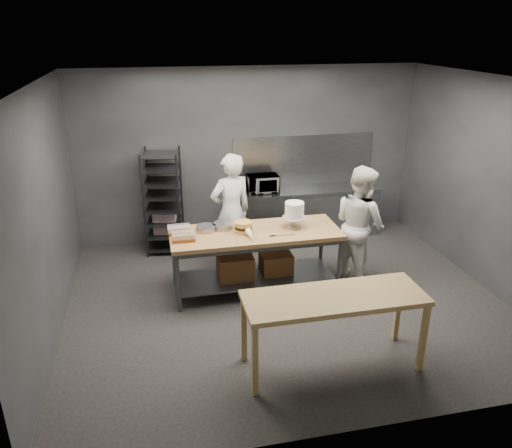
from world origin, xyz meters
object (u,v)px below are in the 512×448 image
(work_table, at_px, (254,253))
(layer_cake, at_px, (243,227))
(chef_behind, at_px, (231,212))
(near_counter, at_px, (334,303))
(chef_right, at_px, (360,224))
(microwave, at_px, (263,184))
(frosted_cake_stand, at_px, (294,212))
(speed_rack, at_px, (164,203))

(work_table, bearing_deg, layer_cake, -173.79)
(work_table, height_order, chef_behind, chef_behind)
(near_counter, xyz_separation_m, layer_cake, (-0.64, 1.90, 0.19))
(chef_right, distance_m, microwave, 2.05)
(work_table, distance_m, chef_right, 1.63)
(work_table, height_order, frosted_cake_stand, frosted_cake_stand)
(near_counter, xyz_separation_m, chef_behind, (-0.68, 2.72, 0.12))
(chef_behind, distance_m, chef_right, 1.96)
(work_table, bearing_deg, microwave, 73.26)
(work_table, relative_size, chef_right, 1.36)
(frosted_cake_stand, relative_size, layer_cake, 1.55)
(microwave, height_order, frosted_cake_stand, frosted_cake_stand)
(speed_rack, height_order, layer_cake, speed_rack)
(speed_rack, height_order, chef_behind, chef_behind)
(work_table, relative_size, chef_behind, 1.29)
(frosted_cake_stand, bearing_deg, microwave, 92.03)
(near_counter, height_order, frosted_cake_stand, frosted_cake_stand)
(chef_behind, bearing_deg, frosted_cake_stand, 118.13)
(speed_rack, bearing_deg, near_counter, -65.01)
(work_table, bearing_deg, chef_right, 0.23)
(work_table, distance_m, frosted_cake_stand, 0.83)
(chef_right, bearing_deg, speed_rack, 42.75)
(chef_right, xyz_separation_m, frosted_cake_stand, (-1.01, 0.01, 0.28))
(microwave, bearing_deg, chef_right, -58.40)
(chef_behind, distance_m, layer_cake, 0.82)
(layer_cake, bearing_deg, microwave, 68.85)
(microwave, xyz_separation_m, layer_cake, (-0.68, -1.77, -0.05))
(chef_behind, bearing_deg, speed_rack, -58.01)
(work_table, distance_m, near_counter, 2.00)
(near_counter, bearing_deg, work_table, 104.03)
(work_table, relative_size, frosted_cake_stand, 6.38)
(frosted_cake_stand, bearing_deg, chef_right, -0.45)
(chef_behind, height_order, chef_right, chef_behind)
(near_counter, relative_size, frosted_cake_stand, 5.31)
(near_counter, bearing_deg, microwave, 89.27)
(microwave, bearing_deg, near_counter, -90.73)
(chef_behind, distance_m, microwave, 1.20)
(microwave, distance_m, layer_cake, 1.90)
(chef_behind, height_order, layer_cake, chef_behind)
(chef_right, height_order, layer_cake, chef_right)
(chef_right, bearing_deg, microwave, 15.13)
(chef_behind, bearing_deg, chef_right, 139.34)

